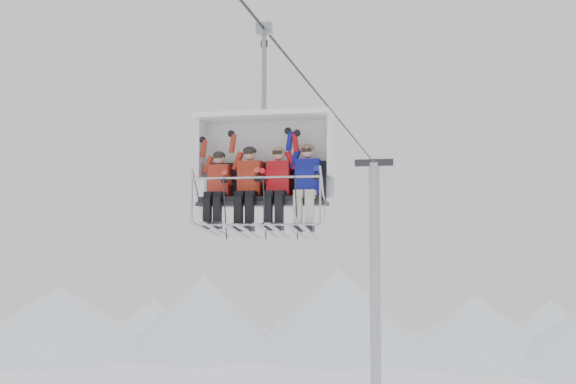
% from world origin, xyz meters
% --- Properties ---
extents(ridgeline, '(72.00, 21.00, 7.00)m').
position_xyz_m(ridgeline, '(-1.58, 42.05, 2.84)').
color(ridgeline, silver).
rests_on(ridgeline, ground).
extents(lift_tower_right, '(2.00, 1.80, 13.48)m').
position_xyz_m(lift_tower_right, '(0.00, 22.00, 5.78)').
color(lift_tower_right, '#A7A9AE').
rests_on(lift_tower_right, ground).
extents(haul_cable, '(0.06, 50.00, 0.06)m').
position_xyz_m(haul_cable, '(0.00, 0.00, 13.30)').
color(haul_cable, '#2D2D32').
rests_on(haul_cable, lift_tower_left).
extents(chairlift_carrier, '(2.65, 1.17, 3.98)m').
position_xyz_m(chairlift_carrier, '(0.00, -2.14, 10.73)').
color(chairlift_carrier, black).
rests_on(chairlift_carrier, haul_cable).
extents(skier_far_left, '(0.41, 1.69, 1.63)m').
position_xyz_m(skier_far_left, '(-0.87, -2.45, 10.21)').
color(skier_far_left, red).
rests_on(skier_far_left, chairlift_carrier).
extents(skier_center_left, '(0.45, 1.69, 1.75)m').
position_xyz_m(skier_center_left, '(-0.25, -2.44, 10.25)').
color(skier_center_left, red).
rests_on(skier_center_left, chairlift_carrier).
extents(skier_center_right, '(0.44, 1.69, 1.72)m').
position_xyz_m(skier_center_right, '(0.31, -2.44, 10.24)').
color(skier_center_right, red).
rests_on(skier_center_right, chairlift_carrier).
extents(skier_far_right, '(0.45, 1.69, 1.77)m').
position_xyz_m(skier_far_right, '(0.87, -2.44, 10.25)').
color(skier_far_right, navy).
rests_on(skier_far_right, chairlift_carrier).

